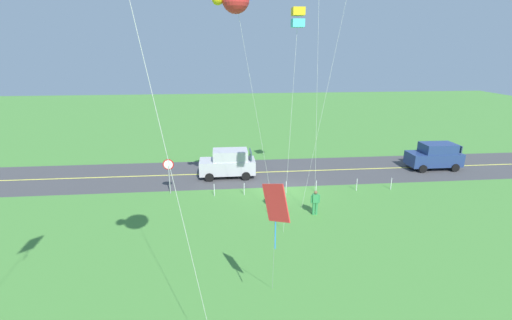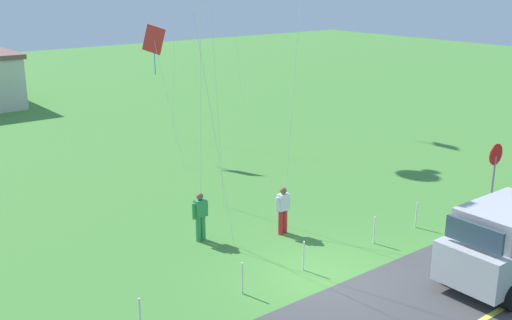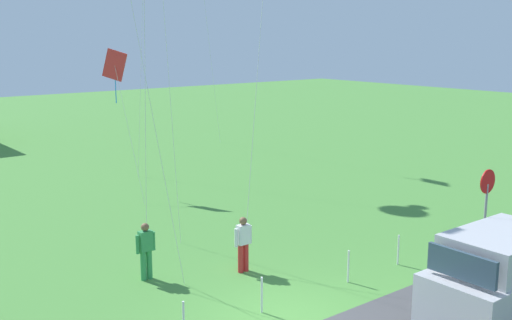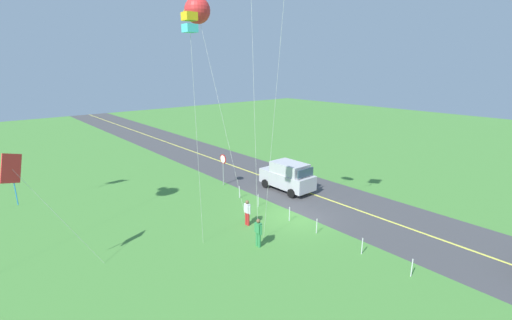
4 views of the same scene
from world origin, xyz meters
The scene contains 16 objects.
ground_plane centered at (0.00, 0.00, -0.05)m, with size 120.00×120.00×0.10m, color #478438.
asphalt_road centered at (0.00, -4.00, 0.00)m, with size 120.00×7.00×0.00m, color #424244.
road_centre_stripe centered at (0.00, -4.00, 0.01)m, with size 120.00×0.16×0.00m, color #E5E04C.
car_suv_foreground centered at (3.88, -3.19, 1.15)m, with size 4.40×2.12×2.24m.
car_parked_west_far centered at (-13.78, -3.54, 1.15)m, with size 4.40×2.12×2.24m.
stop_sign centered at (8.10, -0.10, 1.80)m, with size 0.76×0.08×2.56m.
person_adult_near centered at (1.11, 3.07, 0.86)m, with size 0.58×0.22×1.60m.
person_adult_companion centered at (-1.30, 4.27, 0.86)m, with size 0.58×0.22×1.60m.
kite_green_far centered at (0.66, 6.68, 11.22)m, with size 0.64×0.69×11.69m.
kite_orange_near centered at (2.71, 14.03, 5.26)m, with size 0.77×3.44×6.05m.
fence_post_0 centered at (-7.94, 0.70, 0.45)m, with size 0.05×0.05×0.90m, color silver.
fence_post_1 centered at (-5.34, 0.70, 0.45)m, with size 0.05×0.05×0.90m, color silver.
fence_post_2 centered at (-2.33, 0.70, 0.45)m, with size 0.05×0.05×0.90m, color silver.
fence_post_3 centered at (-0.14, 0.70, 0.45)m, with size 0.05×0.05×0.90m, color silver.
fence_post_4 centered at (2.86, 0.70, 0.45)m, with size 0.05×0.05×0.90m, color silver.
fence_post_5 centered at (4.96, 0.70, 0.45)m, with size 0.05×0.05×0.90m, color silver.
Camera 1 is at (4.30, 23.98, 9.86)m, focal length 24.97 mm.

